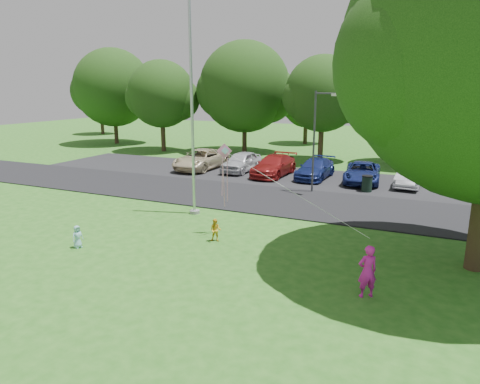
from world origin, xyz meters
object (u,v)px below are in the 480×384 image
at_px(child_yellow, 216,230).
at_px(trash_can, 367,184).
at_px(kite, 227,163).
at_px(street_lamp, 317,133).
at_px(child_blue, 77,237).
at_px(woman, 367,271).
at_px(flagpole, 192,129).

bearing_deg(child_yellow, trash_can, 53.87).
bearing_deg(kite, trash_can, 35.11).
height_order(street_lamp, child_yellow, street_lamp).
height_order(trash_can, child_blue, trash_can).
bearing_deg(woman, street_lamp, -103.13).
xyz_separation_m(street_lamp, woman, (4.66, -12.16, -2.75)).
bearing_deg(flagpole, child_blue, -106.58).
xyz_separation_m(street_lamp, trash_can, (2.78, 1.36, -3.04)).
xyz_separation_m(street_lamp, child_blue, (-6.15, -12.59, -3.11)).
bearing_deg(child_blue, trash_can, -18.74).
relative_size(street_lamp, child_yellow, 6.28).
bearing_deg(child_yellow, flagpole, 117.03).
relative_size(child_blue, kite, 0.14).
bearing_deg(woman, flagpole, -65.52).
height_order(flagpole, child_blue, flagpole).
height_order(trash_can, child_yellow, trash_can).
distance_m(flagpole, street_lamp, 7.97).
height_order(street_lamp, woman, street_lamp).
bearing_deg(flagpole, woman, -31.43).
distance_m(woman, child_yellow, 6.70).
bearing_deg(kite, child_blue, -173.79).
bearing_deg(trash_can, street_lamp, -153.84).
height_order(child_yellow, kite, kite).
bearing_deg(woman, child_blue, -31.84).
xyz_separation_m(trash_can, woman, (1.88, -13.52, 0.29)).
relative_size(street_lamp, woman, 3.66).
bearing_deg(flagpole, trash_can, 48.18).
bearing_deg(flagpole, street_lamp, 56.57).
bearing_deg(child_blue, kite, -37.63).
bearing_deg(trash_can, flagpole, -131.82).
bearing_deg(kite, street_lamp, 48.19).
bearing_deg(trash_can, child_blue, -122.62).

